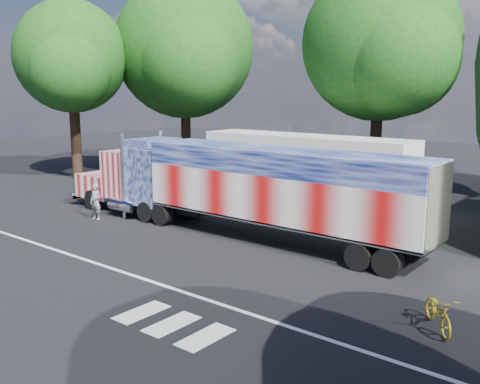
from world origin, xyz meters
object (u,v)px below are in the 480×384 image
Objects in this scene: coach_bus at (304,167)px; bicycle at (438,312)px; tree_n_mid at (382,43)px; tree_nw_a at (185,49)px; tree_w_a at (72,57)px; semi_truck at (235,185)px; woman at (96,202)px.

coach_bus is 6.89× the size of bicycle.
tree_n_mid is (1.63, 5.76, 6.91)m from coach_bus.
tree_w_a is at bearing -120.70° from tree_nw_a.
semi_truck reaches higher than coach_bus.
tree_nw_a reaches higher than semi_truck.
coach_bus reaches higher than bicycle.
bicycle is (16.76, -1.73, -0.39)m from woman.
bicycle is at bearing -45.81° from coach_bus.
woman is 19.06m from tree_n_mid.
tree_w_a reaches higher than semi_truck.
bicycle is 29.36m from tree_nw_a.
bicycle is 0.15× the size of tree_w_a.
bicycle is at bearing -16.63° from tree_w_a.
bicycle is at bearing -32.34° from tree_nw_a.
bicycle is (11.58, -11.91, -1.39)m from coach_bus.
coach_bus is at bearing -105.84° from tree_n_mid.
semi_truck reaches higher than woman.
semi_truck is 8.14m from coach_bus.
tree_n_mid reaches higher than woman.
coach_bus is at bearing 96.20° from bicycle.
tree_w_a is 20.15m from tree_n_mid.
tree_w_a reaches higher than woman.
bicycle is at bearing -21.41° from semi_truck.
tree_n_mid reaches higher than semi_truck.
coach_bus is at bearing 12.62° from tree_w_a.
semi_truck is 1.36× the size of tree_nw_a.
woman is 16.85m from bicycle.
woman reaches higher than bicycle.
bicycle is (10.02, -3.93, -1.62)m from semi_truck.
coach_bus is 1.03× the size of tree_w_a.
semi_truck is 1.54× the size of coach_bus.
tree_w_a is (-17.75, 4.36, 6.11)m from semi_truck.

